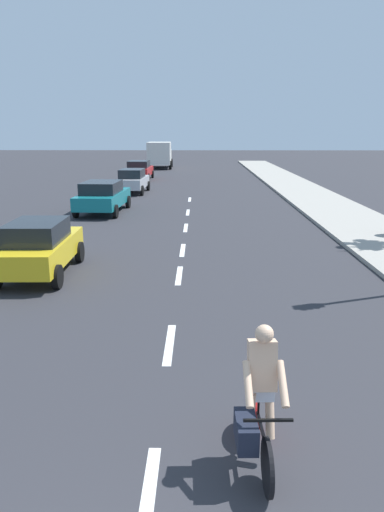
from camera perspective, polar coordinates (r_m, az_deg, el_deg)
ground_plane at (r=21.85m, az=-0.63°, el=4.41°), size 160.00×160.00×0.00m
sidewalk_strip at (r=24.79m, az=17.17°, el=5.17°), size 3.60×80.00×0.14m
lane_stripe_1 at (r=5.93m, az=-5.39°, el=-27.40°), size 0.16×1.80×0.01m
lane_stripe_2 at (r=9.27m, az=-2.74°, el=-10.56°), size 0.16×1.80×0.01m
lane_stripe_3 at (r=13.43m, az=-1.57°, el=-2.35°), size 0.16×1.80×0.01m
lane_stripe_4 at (r=16.25m, az=-1.14°, el=0.73°), size 0.16×1.80×0.01m
lane_stripe_5 at (r=20.02m, az=-0.76°, el=3.45°), size 0.16×1.80×0.01m
lane_stripe_6 at (r=23.83m, az=-0.50°, el=5.31°), size 0.16×1.80×0.01m
lane_stripe_7 at (r=28.39m, az=-0.29°, el=6.86°), size 0.16×1.80×0.01m
cyclist at (r=5.96m, az=8.01°, el=-17.27°), size 0.63×1.71×1.82m
parked_car_yellow at (r=13.97m, az=-17.99°, el=1.13°), size 1.84×3.84×1.57m
parked_car_teal at (r=24.08m, az=-10.77°, el=7.16°), size 2.26×4.62×1.57m
parked_car_silver at (r=31.61m, az=-7.21°, el=9.09°), size 1.97×3.96×1.57m
parked_car_red at (r=40.36m, az=-6.40°, el=10.37°), size 2.11×4.46×1.57m
delivery_truck at (r=52.65m, az=-3.93°, el=12.20°), size 2.80×6.30×2.80m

